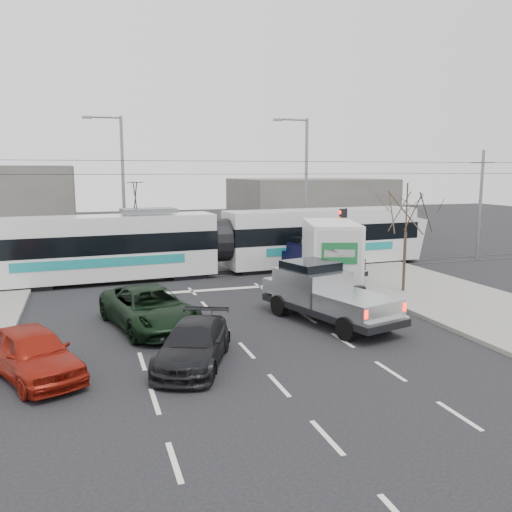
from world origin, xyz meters
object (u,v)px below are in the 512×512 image
object	(u,v)px
street_lamp_far	(120,180)
silver_pickup	(323,293)
green_car	(150,308)
dark_car	(194,344)
traffic_signal	(344,228)
tram	(218,241)
navy_pickup	(318,258)
street_lamp_near	(304,180)
box_truck	(329,255)
red_car	(33,353)
bare_tree	(406,213)

from	to	relation	value
street_lamp_far	silver_pickup	world-z (taller)	street_lamp_far
green_car	dark_car	bearing A→B (deg)	-92.69
traffic_signal	green_car	size ratio (longest dim) A/B	0.67
tram	navy_pickup	size ratio (longest dim) A/B	4.72
traffic_signal	green_car	xyz separation A→B (m)	(-10.80, -6.03, -1.99)
silver_pickup	green_car	size ratio (longest dim) A/B	1.19
street_lamp_near	street_lamp_far	bearing A→B (deg)	170.13
traffic_signal	street_lamp_far	size ratio (longest dim) A/B	0.40
silver_pickup	navy_pickup	bearing A→B (deg)	51.20
box_truck	red_car	world-z (taller)	box_truck
green_car	silver_pickup	bearing A→B (deg)	-22.17
navy_pickup	dark_car	distance (m)	14.24
traffic_signal	silver_pickup	xyz separation A→B (m)	(-4.39, -7.06, -1.65)
tram	street_lamp_far	bearing A→B (deg)	124.41
red_car	silver_pickup	bearing A→B (deg)	-8.39
street_lamp_far	box_truck	world-z (taller)	street_lamp_far
traffic_signal	street_lamp_near	world-z (taller)	street_lamp_near
navy_pickup	green_car	distance (m)	11.90
red_car	navy_pickup	bearing A→B (deg)	14.48
street_lamp_near	red_car	world-z (taller)	street_lamp_near
street_lamp_near	street_lamp_far	size ratio (longest dim) A/B	1.00
street_lamp_far	tram	distance (m)	8.34
silver_pickup	navy_pickup	distance (m)	8.54
tram	red_car	xyz separation A→B (m)	(-8.59, -13.43, -1.09)
bare_tree	street_lamp_near	size ratio (longest dim) A/B	0.56
navy_pickup	green_car	bearing A→B (deg)	-162.03
box_truck	navy_pickup	distance (m)	2.55
bare_tree	street_lamp_near	bearing A→B (deg)	91.42
street_lamp_far	tram	world-z (taller)	street_lamp_far
bare_tree	silver_pickup	xyz separation A→B (m)	(-5.51, -3.06, -2.70)
street_lamp_far	green_car	xyz separation A→B (m)	(-0.15, -15.54, -4.37)
traffic_signal	street_lamp_far	world-z (taller)	street_lamp_far
street_lamp_far	navy_pickup	xyz separation A→B (m)	(9.59, -8.69, -4.07)
traffic_signal	navy_pickup	bearing A→B (deg)	142.76
red_car	dark_car	size ratio (longest dim) A/B	0.96
street_lamp_far	dark_car	world-z (taller)	street_lamp_far
street_lamp_far	green_car	bearing A→B (deg)	-90.54
dark_car	silver_pickup	bearing A→B (deg)	52.77
red_car	dark_car	world-z (taller)	red_car
street_lamp_near	street_lamp_far	world-z (taller)	same
street_lamp_near	tram	size ratio (longest dim) A/B	0.36
street_lamp_far	dark_car	bearing A→B (deg)	-88.18
tram	bare_tree	bearing A→B (deg)	-51.30
silver_pickup	box_truck	bearing A→B (deg)	46.83
bare_tree	traffic_signal	distance (m)	4.28
silver_pickup	navy_pickup	size ratio (longest dim) A/B	1.20
tram	silver_pickup	size ratio (longest dim) A/B	3.93
traffic_signal	silver_pickup	size ratio (longest dim) A/B	0.56
green_car	red_car	xyz separation A→B (m)	(-3.66, -3.88, -0.03)
tram	dark_car	distance (m)	14.43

